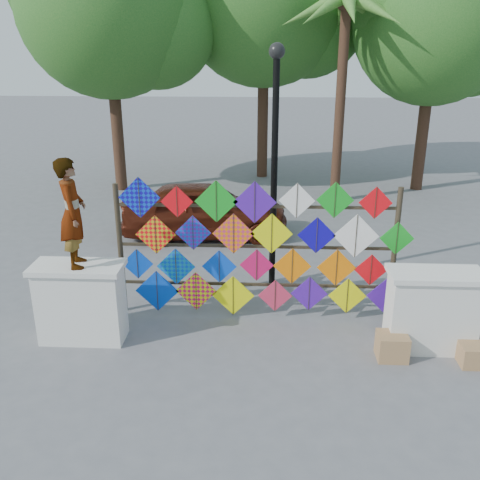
% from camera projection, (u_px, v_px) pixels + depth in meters
% --- Properties ---
extents(ground, '(80.00, 80.00, 0.00)m').
position_uv_depth(ground, '(254.00, 336.00, 8.62)').
color(ground, slate).
rests_on(ground, ground).
extents(parapet_left, '(1.40, 0.65, 1.28)m').
position_uv_depth(parapet_left, '(81.00, 302.00, 8.34)').
color(parapet_left, white).
rests_on(parapet_left, ground).
extents(parapet_right, '(1.40, 0.65, 1.28)m').
position_uv_depth(parapet_right, '(432.00, 310.00, 8.08)').
color(parapet_right, white).
rests_on(parapet_right, ground).
extents(kite_rack, '(4.92, 0.24, 2.43)m').
position_uv_depth(kite_rack, '(258.00, 250.00, 8.88)').
color(kite_rack, '#33291C').
rests_on(kite_rack, ground).
extents(tree_west, '(5.85, 5.20, 8.01)m').
position_uv_depth(tree_west, '(111.00, 8.00, 15.41)').
color(tree_west, '#4E2E21').
rests_on(tree_west, ground).
extents(tree_east, '(5.40, 4.80, 7.42)m').
position_uv_depth(tree_east, '(438.00, 23.00, 15.57)').
color(tree_east, '#4E2E21').
rests_on(tree_east, ground).
extents(palm_tree, '(3.62, 3.62, 5.83)m').
position_uv_depth(palm_tree, '(345.00, 22.00, 14.28)').
color(palm_tree, '#4E2E21').
rests_on(palm_tree, ground).
extents(vendor_woman, '(0.53, 0.68, 1.65)m').
position_uv_depth(vendor_woman, '(72.00, 213.00, 7.83)').
color(vendor_woman, '#99999E').
rests_on(vendor_woman, parapet_left).
extents(sedan, '(4.08, 1.93, 1.35)m').
position_uv_depth(sedan, '(205.00, 209.00, 12.86)').
color(sedan, '#4C190D').
rests_on(sedan, ground).
extents(lamppost, '(0.28, 0.28, 4.46)m').
position_uv_depth(lamppost, '(275.00, 147.00, 9.54)').
color(lamppost, black).
rests_on(lamppost, ground).
extents(cardboard_box_near, '(0.44, 0.40, 0.40)m').
position_uv_depth(cardboard_box_near, '(392.00, 346.00, 7.97)').
color(cardboard_box_near, '#A87551').
rests_on(cardboard_box_near, ground).
extents(cardboard_box_far, '(0.38, 0.35, 0.32)m').
position_uv_depth(cardboard_box_far, '(473.00, 355.00, 7.82)').
color(cardboard_box_far, '#A87551').
rests_on(cardboard_box_far, ground).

